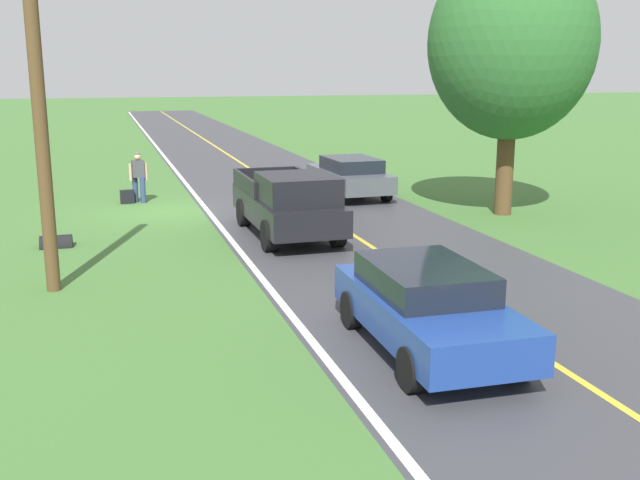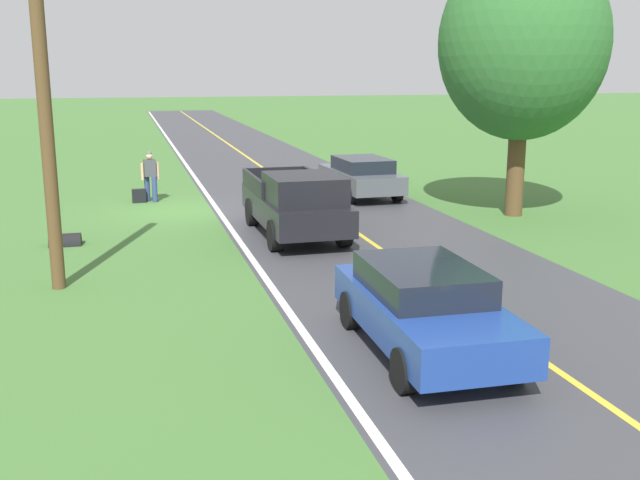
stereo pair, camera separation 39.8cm
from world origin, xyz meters
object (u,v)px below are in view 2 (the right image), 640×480
object	(u,v)px
pickup_truck_passing	(297,202)
sedan_near_oncoming	(361,176)
hitchhiker_walking	(150,173)
suitcase_carried	(139,196)
sedan_ahead_same_lane	(424,306)
tree_far_side_near	(523,43)
utility_pole_roadside	(45,114)

from	to	relation	value
pickup_truck_passing	sedan_near_oncoming	distance (m)	6.96
hitchhiker_walking	pickup_truck_passing	world-z (taller)	pickup_truck_passing
suitcase_carried	sedan_near_oncoming	world-z (taller)	sedan_near_oncoming
sedan_near_oncoming	sedan_ahead_same_lane	bearing A→B (deg)	76.13
sedan_near_oncoming	sedan_ahead_same_lane	world-z (taller)	same
suitcase_carried	tree_far_side_near	world-z (taller)	tree_far_side_near
pickup_truck_passing	sedan_near_oncoming	size ratio (longest dim) A/B	1.21
pickup_truck_passing	utility_pole_roadside	xyz separation A→B (m)	(5.93, 3.49, 2.65)
sedan_near_oncoming	utility_pole_roadside	distance (m)	13.75
sedan_ahead_same_lane	pickup_truck_passing	bearing A→B (deg)	-89.42
hitchhiker_walking	utility_pole_roadside	xyz separation A→B (m)	(2.30, 10.23, 2.63)
utility_pole_roadside	sedan_ahead_same_lane	bearing A→B (deg)	138.73
tree_far_side_near	sedan_ahead_same_lane	world-z (taller)	tree_far_side_near
utility_pole_roadside	tree_far_side_near	bearing A→B (deg)	-159.95
hitchhiker_walking	sedan_ahead_same_lane	size ratio (longest dim) A/B	0.39
tree_far_side_near	suitcase_carried	bearing A→B (deg)	-25.14
suitcase_carried	sedan_near_oncoming	bearing A→B (deg)	79.51
utility_pole_roadside	sedan_near_oncoming	bearing A→B (deg)	-135.76
pickup_truck_passing	sedan_ahead_same_lane	xyz separation A→B (m)	(-0.09, 8.77, -0.21)
tree_far_side_near	sedan_ahead_same_lane	xyz separation A→B (m)	(7.17, 10.09, -4.47)
hitchhiker_walking	suitcase_carried	distance (m)	0.86
pickup_truck_passing	utility_pole_roadside	size ratio (longest dim) A/B	0.75
hitchhiker_walking	tree_far_side_near	size ratio (longest dim) A/B	0.21
suitcase_carried	pickup_truck_passing	distance (m)	7.79
suitcase_carried	sedan_ahead_same_lane	bearing A→B (deg)	9.89
suitcase_carried	tree_far_side_near	size ratio (longest dim) A/B	0.06
tree_far_side_near	sedan_near_oncoming	bearing A→B (deg)	-52.13
suitcase_carried	tree_far_side_near	distance (m)	13.44
suitcase_carried	utility_pole_roadside	bearing A→B (deg)	-15.70
suitcase_carried	pickup_truck_passing	world-z (taller)	pickup_truck_passing
sedan_near_oncoming	suitcase_carried	bearing A→B (deg)	-5.39
hitchhiker_walking	pickup_truck_passing	xyz separation A→B (m)	(-3.62, 6.74, -0.01)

